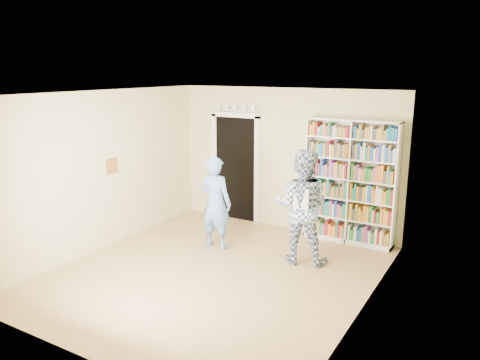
# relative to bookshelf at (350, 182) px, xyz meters

# --- Properties ---
(floor) EXTENTS (5.00, 5.00, 0.00)m
(floor) POSITION_rel_bookshelf_xyz_m (-1.33, -2.34, -1.11)
(floor) COLOR #A68350
(floor) RESTS_ON ground
(ceiling) EXTENTS (5.00, 5.00, 0.00)m
(ceiling) POSITION_rel_bookshelf_xyz_m (-1.33, -2.34, 1.59)
(ceiling) COLOR white
(ceiling) RESTS_ON wall_back
(wall_back) EXTENTS (4.50, 0.00, 4.50)m
(wall_back) POSITION_rel_bookshelf_xyz_m (-1.33, 0.16, 0.24)
(wall_back) COLOR beige
(wall_back) RESTS_ON floor
(wall_left) EXTENTS (0.00, 5.00, 5.00)m
(wall_left) POSITION_rel_bookshelf_xyz_m (-3.58, -2.34, 0.24)
(wall_left) COLOR beige
(wall_left) RESTS_ON floor
(wall_right) EXTENTS (0.00, 5.00, 5.00)m
(wall_right) POSITION_rel_bookshelf_xyz_m (0.92, -2.34, 0.24)
(wall_right) COLOR beige
(wall_right) RESTS_ON floor
(bookshelf) EXTENTS (1.60, 0.30, 2.20)m
(bookshelf) POSITION_rel_bookshelf_xyz_m (0.00, 0.00, 0.00)
(bookshelf) COLOR white
(bookshelf) RESTS_ON floor
(doorway) EXTENTS (1.10, 0.08, 2.43)m
(doorway) POSITION_rel_bookshelf_xyz_m (-2.43, 0.13, 0.07)
(doorway) COLOR black
(doorway) RESTS_ON floor
(wall_art) EXTENTS (0.03, 0.25, 0.25)m
(wall_art) POSITION_rel_bookshelf_xyz_m (-3.56, -2.14, 0.29)
(wall_art) COLOR maroon
(wall_art) RESTS_ON wall_left
(man_blue) EXTENTS (0.60, 0.40, 1.61)m
(man_blue) POSITION_rel_bookshelf_xyz_m (-1.89, -1.43, -0.31)
(man_blue) COLOR #638EDC
(man_blue) RESTS_ON floor
(man_plaid) EXTENTS (1.03, 0.88, 1.84)m
(man_plaid) POSITION_rel_bookshelf_xyz_m (-0.38, -1.25, -0.19)
(man_plaid) COLOR navy
(man_plaid) RESTS_ON floor
(paper_sheet) EXTENTS (0.23, 0.04, 0.33)m
(paper_sheet) POSITION_rel_bookshelf_xyz_m (-0.30, -1.50, -0.00)
(paper_sheet) COLOR white
(paper_sheet) RESTS_ON man_plaid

